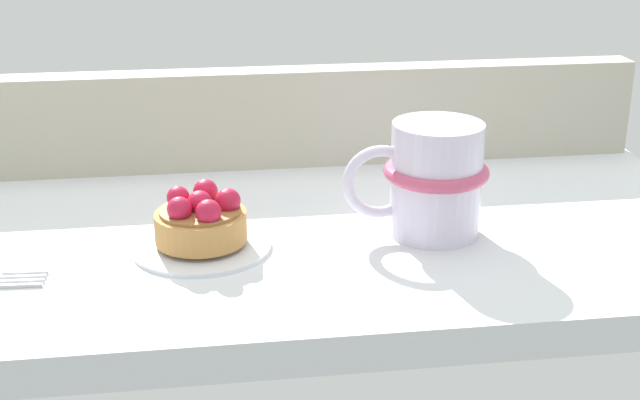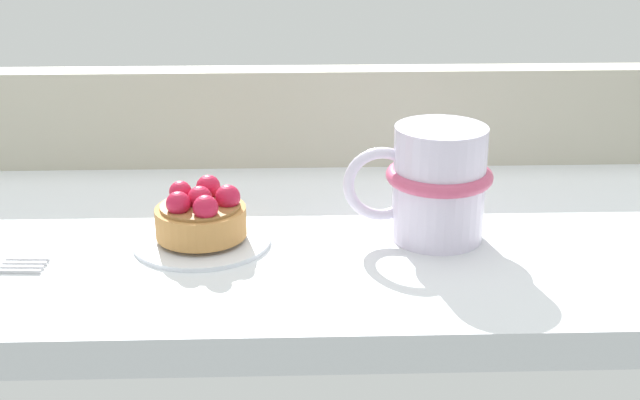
{
  "view_description": "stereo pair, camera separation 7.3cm",
  "coord_description": "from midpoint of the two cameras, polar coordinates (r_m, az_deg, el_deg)",
  "views": [
    {
      "loc": [
        -5.6,
        -70.55,
        29.77
      ],
      "look_at": [
        3.96,
        -3.13,
        3.64
      ],
      "focal_mm": 49.6,
      "sensor_mm": 36.0,
      "label": 1
    },
    {
      "loc": [
        1.66,
        -71.19,
        29.77
      ],
      "look_at": [
        3.96,
        -3.13,
        3.64
      ],
      "focal_mm": 49.6,
      "sensor_mm": 36.0,
      "label": 2
    }
  ],
  "objects": [
    {
      "name": "ground_plane",
      "position": [
        0.77,
        -0.31,
        -2.79
      ],
      "size": [
        82.12,
        38.6,
        2.97
      ],
      "primitive_type": "cube",
      "color": "silver"
    },
    {
      "name": "dessert_plate",
      "position": [
        0.74,
        -4.84,
        -2.61
      ],
      "size": [
        11.45,
        11.45,
        0.75
      ],
      "color": "silver",
      "rests_on": "ground_plane"
    },
    {
      "name": "window_rail_back",
      "position": [
        0.92,
        -0.64,
        5.36
      ],
      "size": [
        80.48,
        3.53,
        10.06
      ],
      "primitive_type": "cube",
      "color": "#B2AD99",
      "rests_on": "ground_plane"
    },
    {
      "name": "coffee_mug",
      "position": [
        0.74,
        10.29,
        1.07
      ],
      "size": [
        12.4,
        8.85,
        9.74
      ],
      "color": "silver",
      "rests_on": "ground_plane"
    },
    {
      "name": "raspberry_tart",
      "position": [
        0.73,
        -4.87,
        -1.0
      ],
      "size": [
        7.51,
        7.51,
        4.45
      ],
      "color": "#B77F42",
      "rests_on": "dessert_plate"
    }
  ]
}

